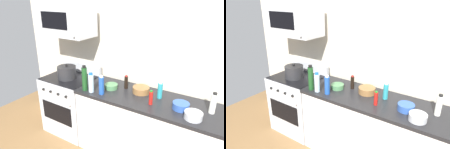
# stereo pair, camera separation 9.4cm
# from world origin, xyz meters

# --- Properties ---
(back_wall) EXTENTS (5.33, 0.10, 2.70)m
(back_wall) POSITION_xyz_m (0.00, 0.41, 1.35)
(back_wall) COLOR beige
(back_wall) RESTS_ON ground_plane
(counter_unit) EXTENTS (2.24, 0.66, 0.92)m
(counter_unit) POSITION_xyz_m (0.00, -0.00, 0.46)
(counter_unit) COLOR white
(counter_unit) RESTS_ON ground_plane
(range_oven) EXTENTS (0.76, 0.69, 1.07)m
(range_oven) POSITION_xyz_m (-1.49, 0.00, 0.47)
(range_oven) COLOR #B7BABF
(range_oven) RESTS_ON ground_plane
(microwave) EXTENTS (0.74, 0.44, 0.40)m
(microwave) POSITION_xyz_m (-1.49, 0.05, 1.75)
(microwave) COLOR #B7BABF
(bottle_dish_soap) EXTENTS (0.06, 0.06, 0.21)m
(bottle_dish_soap) POSITION_xyz_m (-0.08, 0.08, 1.02)
(bottle_dish_soap) COLOR teal
(bottle_dish_soap) RESTS_ON countertop_slab
(bottle_hot_sauce_red) EXTENTS (0.04, 0.04, 0.17)m
(bottle_hot_sauce_red) POSITION_xyz_m (-0.12, -0.12, 1.00)
(bottle_hot_sauce_red) COLOR #B21914
(bottle_hot_sauce_red) RESTS_ON countertop_slab
(bottle_soda_blue) EXTENTS (0.07, 0.07, 0.25)m
(bottle_soda_blue) POSITION_xyz_m (-0.75, -0.21, 1.04)
(bottle_soda_blue) COLOR #1E4CA5
(bottle_soda_blue) RESTS_ON countertop_slab
(bottle_soy_sauce_dark) EXTENTS (0.05, 0.05, 0.19)m
(bottle_soy_sauce_dark) POSITION_xyz_m (-0.56, 0.11, 1.01)
(bottle_soy_sauce_dark) COLOR black
(bottle_soy_sauce_dark) RESTS_ON countertop_slab
(bottle_vinegar_white) EXTENTS (0.06, 0.06, 0.24)m
(bottle_vinegar_white) POSITION_xyz_m (0.51, 0.05, 1.03)
(bottle_vinegar_white) COLOR silver
(bottle_vinegar_white) RESTS_ON countertop_slab
(bottle_wine_green) EXTENTS (0.07, 0.07, 0.34)m
(bottle_wine_green) POSITION_xyz_m (-1.00, -0.23, 1.08)
(bottle_wine_green) COLOR #19471E
(bottle_wine_green) RESTS_ON countertop_slab
(bottle_water_clear) EXTENTS (0.07, 0.07, 0.26)m
(bottle_water_clear) POSITION_xyz_m (-0.90, -0.22, 1.04)
(bottle_water_clear) COLOR silver
(bottle_water_clear) RESTS_ON countertop_slab
(bowl_steel_prep) EXTENTS (0.18, 0.18, 0.07)m
(bowl_steel_prep) POSITION_xyz_m (0.37, -0.17, 0.96)
(bowl_steel_prep) COLOR #B2B5BA
(bowl_steel_prep) RESTS_ON countertop_slab
(bowl_green_glaze) EXTENTS (0.18, 0.18, 0.06)m
(bowl_green_glaze) POSITION_xyz_m (-0.73, 0.00, 0.95)
(bowl_green_glaze) COLOR #477A4C
(bowl_green_glaze) RESTS_ON countertop_slab
(bowl_wooden_salad) EXTENTS (0.22, 0.22, 0.08)m
(bowl_wooden_salad) POSITION_xyz_m (-0.34, 0.10, 0.96)
(bowl_wooden_salad) COLOR brown
(bowl_wooden_salad) RESTS_ON countertop_slab
(bowl_blue_mixing) EXTENTS (0.18, 0.18, 0.08)m
(bowl_blue_mixing) POSITION_xyz_m (0.21, -0.05, 0.96)
(bowl_blue_mixing) COLOR #2D519E
(bowl_blue_mixing) RESTS_ON countertop_slab
(stockpot) EXTENTS (0.28, 0.28, 0.22)m
(stockpot) POSITION_xyz_m (-1.49, -0.05, 1.02)
(stockpot) COLOR #262628
(stockpot) RESTS_ON range_oven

